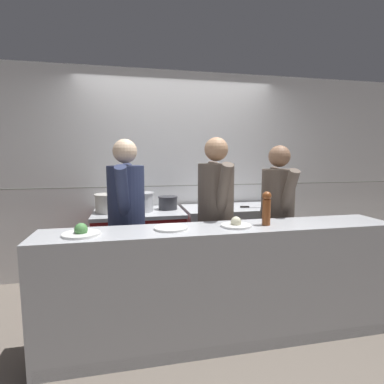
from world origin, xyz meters
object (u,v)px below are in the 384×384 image
object	(u,v)px
plated_dish_appetiser	(171,228)
plated_dish_dessert	(236,224)
oven_range	(139,249)
chef_head_cook	(127,219)
braising_pot	(168,202)
pepper_mill	(267,208)
stock_pot	(109,203)
chef_sous	(216,216)
chefs_knife	(253,207)
sauce_pot	(140,201)
plated_dish_main	(81,232)
chef_line	(277,217)

from	to	relation	value
plated_dish_appetiser	plated_dish_dessert	distance (m)	0.53
oven_range	chef_head_cook	bearing A→B (deg)	-102.09
braising_pot	pepper_mill	distance (m)	1.43
braising_pot	pepper_mill	world-z (taller)	pepper_mill
plated_dish_dessert	plated_dish_appetiser	bearing A→B (deg)	176.85
oven_range	stock_pot	xyz separation A→B (m)	(-0.33, -0.00, 0.56)
pepper_mill	chef_head_cook	xyz separation A→B (m)	(-1.13, 0.60, -0.17)
plated_dish_dessert	chef_sous	bearing A→B (deg)	92.19
chefs_knife	pepper_mill	world-z (taller)	pepper_mill
sauce_pot	plated_dish_main	xyz separation A→B (m)	(-0.47, -1.22, -0.03)
pepper_mill	chef_head_cook	distance (m)	1.29
oven_range	sauce_pot	distance (m)	0.57
oven_range	stock_pot	world-z (taller)	stock_pot
braising_pot	plated_dish_appetiser	xyz separation A→B (m)	(-0.14, -1.24, -0.01)
chef_head_cook	sauce_pot	bearing A→B (deg)	83.13
braising_pot	plated_dish_appetiser	size ratio (longest dim) A/B	0.89
stock_pot	chef_sous	xyz separation A→B (m)	(1.04, -0.70, -0.06)
sauce_pot	chefs_knife	size ratio (longest dim) A/B	0.84
chefs_knife	plated_dish_appetiser	world-z (taller)	plated_dish_appetiser
plated_dish_dessert	chef_head_cook	world-z (taller)	chef_head_cook
sauce_pot	braising_pot	world-z (taller)	sauce_pot
pepper_mill	chef_head_cook	size ratio (longest dim) A/B	0.17
chefs_knife	chef_line	size ratio (longest dim) A/B	0.23
plated_dish_dessert	plated_dish_main	bearing A→B (deg)	-179.18
oven_range	sauce_pot	xyz separation A→B (m)	(0.01, -0.02, 0.57)
chef_sous	oven_range	bearing A→B (deg)	133.79
chef_line	oven_range	bearing A→B (deg)	154.99
stock_pot	plated_dish_main	distance (m)	1.24
plated_dish_appetiser	plated_dish_dessert	bearing A→B (deg)	-3.15
chef_sous	chef_line	distance (m)	0.67
pepper_mill	chef_head_cook	bearing A→B (deg)	151.96
plated_dish_main	plated_dish_dessert	bearing A→B (deg)	0.82
oven_range	plated_dish_main	world-z (taller)	plated_dish_main
chefs_knife	plated_dish_dessert	distance (m)	1.28
chefs_knife	oven_range	bearing A→B (deg)	175.55
chefs_knife	chef_sous	size ratio (longest dim) A/B	0.22
chefs_knife	plated_dish_appetiser	size ratio (longest dim) A/B	1.46
braising_pot	chef_head_cook	xyz separation A→B (m)	(-0.48, -0.67, -0.04)
chef_head_cook	chef_line	xyz separation A→B (m)	(1.52, -0.07, -0.03)
chefs_knife	pepper_mill	bearing A→B (deg)	-108.52
chef_head_cook	oven_range	bearing A→B (deg)	84.79
stock_pot	chefs_knife	distance (m)	1.71
braising_pot	plated_dish_appetiser	bearing A→B (deg)	-96.38
plated_dish_dessert	chef_sous	size ratio (longest dim) A/B	0.14
plated_dish_dessert	chef_head_cook	bearing A→B (deg)	145.31
plated_dish_dessert	stock_pot	bearing A→B (deg)	131.24
plated_dish_dessert	chef_sous	world-z (taller)	chef_sous
oven_range	chef_sous	bearing A→B (deg)	-44.52
sauce_pot	chef_head_cook	xyz separation A→B (m)	(-0.15, -0.60, -0.08)
plated_dish_main	chef_head_cook	bearing A→B (deg)	62.76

